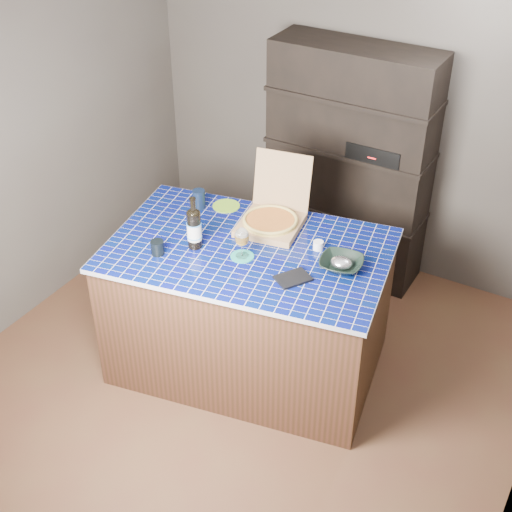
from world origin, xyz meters
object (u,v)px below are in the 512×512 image
Objects in this scene: mead_bottle at (194,228)px; dvd_case at (293,278)px; pizza_box at (272,218)px; wine_glass at (242,237)px; bowl at (341,264)px; kitchen_island at (249,308)px.

mead_bottle is 0.69m from dvd_case.
wine_glass is at bearing -97.07° from pizza_box.
pizza_box is 1.50× the size of mead_bottle.
kitchen_island is at bearing -170.92° from bowl.
kitchen_island is 9.71× the size of dvd_case.
mead_bottle reaches higher than wine_glass.
pizza_box reaches higher than mead_bottle.
kitchen_island is at bearing 98.61° from wine_glass.
dvd_case is (0.67, 0.00, -0.13)m from mead_bottle.
pizza_box is at bearing 79.93° from kitchen_island.
wine_glass reaches higher than dvd_case.
bowl is (0.86, 0.24, -0.10)m from mead_bottle.
bowl is (0.19, 0.24, 0.02)m from dvd_case.
kitchen_island is 7.38× the size of bowl.
kitchen_island is 0.61m from wine_glass.
dvd_case is (0.39, -0.44, -0.05)m from pizza_box.
pizza_box is 2.62× the size of wine_glass.
wine_glass is 0.60m from bowl.
wine_glass is 0.39m from dvd_case.
pizza_box is 0.61m from bowl.
dvd_case is at bearing -7.65° from wine_glass.
dvd_case is at bearing 0.05° from mead_bottle.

